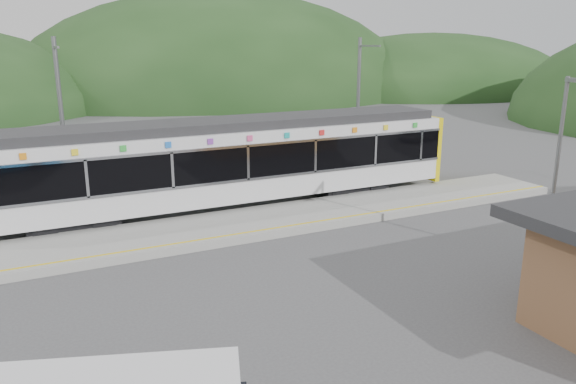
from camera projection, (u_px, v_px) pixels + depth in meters
name	position (u px, v px, depth m)	size (l,w,h in m)	color
ground	(319.00, 251.00, 18.87)	(120.00, 120.00, 0.00)	#4C4C4F
hills	(380.00, 193.00, 26.09)	(146.00, 149.00, 26.00)	#1E3D19
platform	(278.00, 219.00, 21.69)	(26.00, 3.20, 0.30)	#9E9E99
yellow_line	(293.00, 225.00, 20.52)	(26.00, 0.10, 0.01)	yellow
train	(223.00, 161.00, 23.02)	(20.44, 3.01, 3.74)	black
catenary_mast_west	(62.00, 123.00, 22.35)	(0.18, 1.80, 7.00)	slate
catenary_mast_east	(358.00, 106.00, 28.32)	(0.18, 1.80, 7.00)	slate
lamp_post	(562.00, 155.00, 16.91)	(0.38, 1.05, 5.82)	slate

